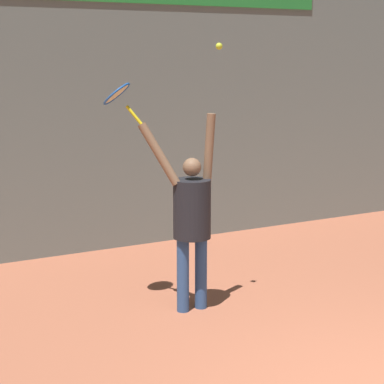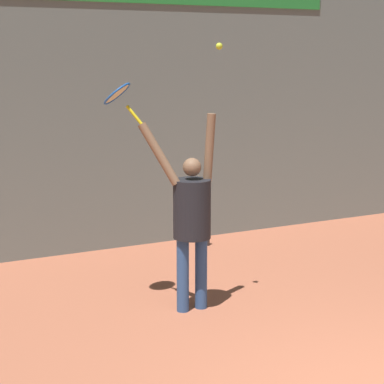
{
  "view_description": "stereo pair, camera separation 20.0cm",
  "coord_description": "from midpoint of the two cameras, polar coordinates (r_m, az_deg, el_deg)",
  "views": [
    {
      "loc": [
        -3.95,
        -3.37,
        2.67
      ],
      "look_at": [
        -0.59,
        2.85,
        1.29
      ],
      "focal_mm": 65.0,
      "sensor_mm": 36.0,
      "label": 1
    },
    {
      "loc": [
        -3.77,
        -3.47,
        2.67
      ],
      "look_at": [
        -0.59,
        2.85,
        1.29
      ],
      "focal_mm": 65.0,
      "sensor_mm": 36.0,
      "label": 2
    }
  ],
  "objects": [
    {
      "name": "tennis_ball",
      "position": [
        7.12,
        3.07,
        11.86
      ],
      "size": [
        0.07,
        0.07,
        0.07
      ],
      "color": "#CCDB2D"
    },
    {
      "name": "back_wall",
      "position": [
        9.78,
        -3.54,
        10.06
      ],
      "size": [
        18.0,
        0.1,
        5.0
      ],
      "color": "slate",
      "rests_on": "ground_plane"
    },
    {
      "name": "tennis_player",
      "position": [
        7.26,
        0.74,
        -1.87
      ],
      "size": [
        0.79,
        0.49,
        2.1
      ],
      "color": "#2D4C7F",
      "rests_on": "ground_plane"
    },
    {
      "name": "tennis_racket",
      "position": [
        7.17,
        -5.26,
        7.9
      ],
      "size": [
        0.43,
        0.44,
        0.43
      ],
      "color": "yellow"
    },
    {
      "name": "water_bottle",
      "position": [
        9.98,
        1.82,
        -3.7
      ],
      "size": [
        0.08,
        0.08,
        0.28
      ],
      "color": "#262628",
      "rests_on": "ground_plane"
    }
  ]
}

